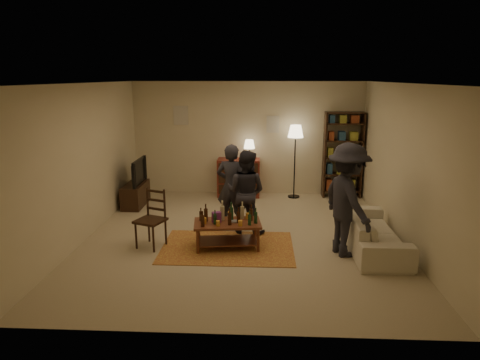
# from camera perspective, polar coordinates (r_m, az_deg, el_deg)

# --- Properties ---
(floor) EXTENTS (6.00, 6.00, 0.00)m
(floor) POSITION_cam_1_polar(r_m,az_deg,el_deg) (7.76, 0.24, -7.56)
(floor) COLOR #C6B793
(floor) RESTS_ON ground
(room_shell) EXTENTS (6.00, 6.00, 6.00)m
(room_shell) POSITION_cam_1_polar(r_m,az_deg,el_deg) (10.30, -2.62, 8.10)
(room_shell) COLOR beige
(room_shell) RESTS_ON ground
(rug) EXTENTS (2.20, 1.50, 0.01)m
(rug) POSITION_cam_1_polar(r_m,az_deg,el_deg) (7.30, -1.67, -8.93)
(rug) COLOR maroon
(rug) RESTS_ON ground
(coffee_table) EXTENTS (1.16, 0.73, 0.79)m
(coffee_table) POSITION_cam_1_polar(r_m,az_deg,el_deg) (7.16, -1.70, -5.98)
(coffee_table) COLOR brown
(coffee_table) RESTS_ON ground
(dining_chair) EXTENTS (0.56, 0.56, 1.00)m
(dining_chair) POSITION_cam_1_polar(r_m,az_deg,el_deg) (7.35, -11.60, -4.72)
(dining_chair) COLOR #321F10
(dining_chair) RESTS_ON ground
(tv_stand) EXTENTS (0.40, 1.00, 1.06)m
(tv_stand) POSITION_cam_1_polar(r_m,az_deg,el_deg) (9.75, -13.77, -1.14)
(tv_stand) COLOR #321F10
(tv_stand) RESTS_ON ground
(dresser) EXTENTS (1.00, 0.50, 1.36)m
(dresser) POSITION_cam_1_polar(r_m,az_deg,el_deg) (10.22, -0.13, 0.47)
(dresser) COLOR maroon
(dresser) RESTS_ON ground
(bookshelf) EXTENTS (0.90, 0.34, 2.02)m
(bookshelf) POSITION_cam_1_polar(r_m,az_deg,el_deg) (10.34, 13.52, 3.39)
(bookshelf) COLOR #321F10
(bookshelf) RESTS_ON ground
(floor_lamp) EXTENTS (0.36, 0.36, 1.72)m
(floor_lamp) POSITION_cam_1_polar(r_m,az_deg,el_deg) (10.00, 7.41, 5.79)
(floor_lamp) COLOR black
(floor_lamp) RESTS_ON ground
(sofa) EXTENTS (0.81, 2.08, 0.61)m
(sofa) POSITION_cam_1_polar(r_m,az_deg,el_deg) (7.51, 17.23, -6.48)
(sofa) COLOR beige
(sofa) RESTS_ON ground
(person_left) EXTENTS (0.66, 0.51, 1.60)m
(person_left) POSITION_cam_1_polar(r_m,az_deg,el_deg) (8.03, -1.13, -0.84)
(person_left) COLOR #2A2A33
(person_left) RESTS_ON ground
(person_right) EXTENTS (0.90, 0.80, 1.54)m
(person_right) POSITION_cam_1_polar(r_m,az_deg,el_deg) (7.75, 0.76, -1.62)
(person_right) COLOR #26262D
(person_right) RESTS_ON ground
(person_by_sofa) EXTENTS (1.02, 1.33, 1.82)m
(person_by_sofa) POSITION_cam_1_polar(r_m,az_deg,el_deg) (6.95, 14.13, -2.62)
(person_by_sofa) COLOR #24242B
(person_by_sofa) RESTS_ON ground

